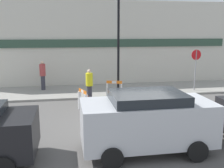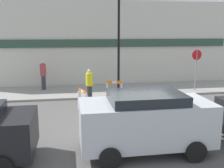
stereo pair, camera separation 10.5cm
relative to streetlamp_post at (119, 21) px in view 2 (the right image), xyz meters
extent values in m
plane|color=#565451|center=(-0.21, -5.22, -4.10)|extent=(60.00, 60.00, 0.00)
cube|color=gray|center=(-0.21, 0.97, -4.05)|extent=(18.00, 3.38, 0.11)
cube|color=beige|center=(-0.21, 2.74, -1.35)|extent=(18.00, 0.12, 5.50)
cube|color=#2D4738|center=(-0.21, 2.63, -1.30)|extent=(16.20, 0.10, 0.50)
cylinder|color=black|center=(0.00, 0.00, -3.87)|extent=(0.29, 0.29, 0.24)
cylinder|color=black|center=(0.00, 0.00, -1.03)|extent=(0.13, 0.13, 5.92)
cylinder|color=gray|center=(4.61, -0.06, -2.81)|extent=(0.06, 0.06, 2.37)
cylinder|color=red|center=(4.61, -0.06, -1.89)|extent=(0.60, 0.05, 0.60)
cube|color=white|center=(0.43, -3.40, -3.68)|extent=(0.14, 0.13, 0.85)
cube|color=white|center=(0.92, -2.87, -3.68)|extent=(0.14, 0.13, 0.85)
cube|color=orange|center=(0.67, -3.14, -3.17)|extent=(0.56, 0.59, 0.15)
cube|color=white|center=(0.67, -3.14, -3.17)|extent=(0.18, 0.19, 0.14)
cube|color=white|center=(-0.02, -1.00, -3.68)|extent=(0.10, 0.14, 0.84)
cube|color=white|center=(-0.75, -0.74, -3.68)|extent=(0.10, 0.14, 0.84)
cube|color=orange|center=(-0.39, -0.87, -3.19)|extent=(0.79, 0.31, 0.15)
cube|color=white|center=(-0.39, -0.87, -3.19)|extent=(0.24, 0.11, 0.14)
cube|color=white|center=(-2.30, -2.42, -3.68)|extent=(0.14, 0.10, 0.85)
cube|color=white|center=(-2.04, -3.12, -3.68)|extent=(0.14, 0.10, 0.85)
cube|color=orange|center=(-2.17, -2.77, -3.18)|extent=(0.30, 0.77, 0.15)
cube|color=white|center=(-2.17, -2.77, -3.18)|extent=(0.11, 0.24, 0.14)
cube|color=black|center=(0.52, -1.18, -4.08)|extent=(0.30, 0.30, 0.04)
cone|color=orange|center=(0.52, -1.18, -3.78)|extent=(0.23, 0.22, 0.56)
cylinder|color=white|center=(0.52, -1.18, -3.75)|extent=(0.13, 0.13, 0.08)
cube|color=black|center=(-1.86, -1.82, -4.08)|extent=(0.30, 0.30, 0.04)
cone|color=orange|center=(-1.86, -1.82, -3.82)|extent=(0.23, 0.22, 0.49)
cylinder|color=white|center=(-1.86, -1.82, -3.79)|extent=(0.13, 0.13, 0.07)
cube|color=black|center=(0.55, -1.92, -4.08)|extent=(0.30, 0.30, 0.04)
cone|color=orange|center=(0.55, -1.92, -3.75)|extent=(0.23, 0.22, 0.62)
cylinder|color=white|center=(0.55, -1.92, -3.72)|extent=(0.13, 0.13, 0.09)
cylinder|color=#33333D|center=(-1.71, -0.97, -3.71)|extent=(0.37, 0.37, 0.79)
cylinder|color=yellow|center=(-1.71, -0.97, -2.98)|extent=(0.51, 0.51, 0.66)
sphere|color=beige|center=(-1.71, -0.97, -2.56)|extent=(0.27, 0.27, 0.19)
cylinder|color=#33333D|center=(-4.26, 1.62, -3.57)|extent=(0.35, 0.35, 0.84)
cylinder|color=#A33D3D|center=(-4.26, 1.62, -2.80)|extent=(0.49, 0.49, 0.70)
sphere|color=beige|center=(-4.26, 1.62, -2.35)|extent=(0.27, 0.27, 0.19)
cylinder|color=black|center=(-4.44, -6.26, -3.80)|extent=(0.60, 0.18, 0.60)
cylinder|color=black|center=(-4.44, -8.03, -3.80)|extent=(0.60, 0.18, 0.60)
cube|color=#B7BABF|center=(-0.54, -7.14, -3.18)|extent=(3.86, 1.71, 1.24)
cube|color=#1E2328|center=(-0.54, -7.14, -2.56)|extent=(2.12, 1.58, 0.56)
cylinder|color=black|center=(0.66, -6.29, -3.80)|extent=(0.60, 0.18, 0.60)
cylinder|color=black|center=(0.66, -8.00, -3.80)|extent=(0.60, 0.18, 0.60)
cylinder|color=black|center=(-1.74, -6.29, -3.80)|extent=(0.60, 0.18, 0.60)
cylinder|color=black|center=(-1.74, -8.00, -3.80)|extent=(0.60, 0.18, 0.60)
camera|label=1|loc=(-2.82, -14.23, -0.54)|focal=42.00mm
camera|label=2|loc=(-2.72, -14.24, -0.54)|focal=42.00mm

